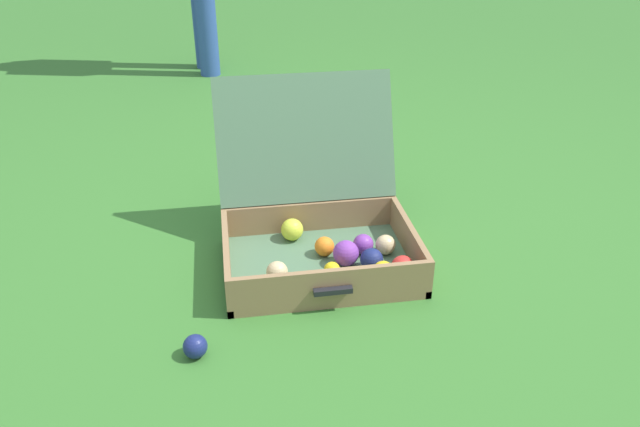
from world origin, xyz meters
TOP-DOWN VIEW (x-y plane):
  - ground_plane at (0.00, 0.00)m, footprint 16.00×16.00m
  - open_suitcase at (-0.04, 0.10)m, footprint 0.59×0.62m
  - stray_ball_on_grass at (-0.43, -0.32)m, footprint 0.06×0.06m

SIDE VIEW (x-z plane):
  - ground_plane at x=0.00m, z-range 0.00..0.00m
  - stray_ball_on_grass at x=-0.43m, z-range 0.00..0.06m
  - open_suitcase at x=-0.04m, z-range -0.15..0.37m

